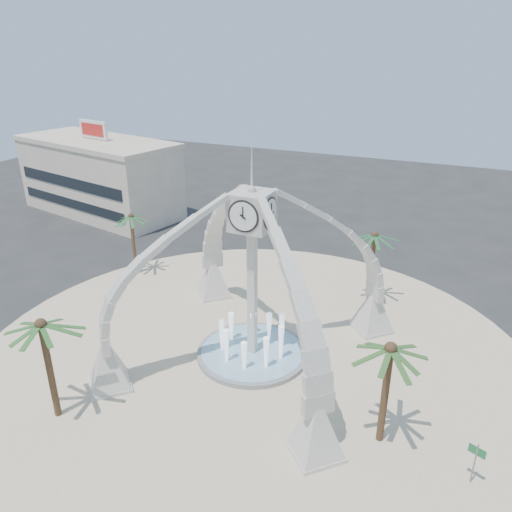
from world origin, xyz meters
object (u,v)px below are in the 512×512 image
at_px(fountain, 252,352).
at_px(palm_east, 391,350).
at_px(palm_south, 41,326).
at_px(street_sign, 476,456).
at_px(palm_west, 131,217).
at_px(palm_north, 375,236).
at_px(clock_tower, 252,275).

xyz_separation_m(fountain, palm_east, (10.10, -4.57, 5.83)).
height_order(palm_south, street_sign, palm_south).
bearing_deg(fountain, palm_south, -127.68).
bearing_deg(palm_west, palm_north, 9.77).
height_order(fountain, palm_north, palm_north).
distance_m(clock_tower, palm_east, 11.09).
bearing_deg(palm_south, palm_east, 18.21).
distance_m(clock_tower, fountain, 6.20).
xyz_separation_m(palm_west, street_sign, (31.17, -13.62, -4.00)).
bearing_deg(clock_tower, palm_south, -127.68).
bearing_deg(fountain, palm_west, 153.87).
bearing_deg(fountain, palm_east, -24.33).
xyz_separation_m(palm_west, palm_south, (7.99, -18.51, 0.49)).
relative_size(palm_south, street_sign, 2.81).
bearing_deg(fountain, street_sign, -20.77).
bearing_deg(clock_tower, palm_west, 153.87).
distance_m(fountain, palm_east, 12.53).
xyz_separation_m(fountain, palm_north, (5.82, 11.71, 5.83)).
relative_size(palm_east, palm_north, 1.01).
bearing_deg(street_sign, palm_south, -146.13).
bearing_deg(street_sign, palm_east, -170.94).
bearing_deg(palm_east, street_sign, -12.90).
height_order(clock_tower, palm_west, clock_tower).
relative_size(palm_north, street_sign, 2.70).
distance_m(clock_tower, palm_north, 13.08).
distance_m(palm_north, palm_south, 26.32).
relative_size(clock_tower, palm_west, 2.73).
xyz_separation_m(fountain, palm_south, (-8.17, -10.58, 6.04)).
bearing_deg(fountain, palm_north, 63.59).
height_order(clock_tower, palm_south, clock_tower).
bearing_deg(palm_north, palm_west, -170.23).
height_order(palm_west, palm_north, palm_north).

